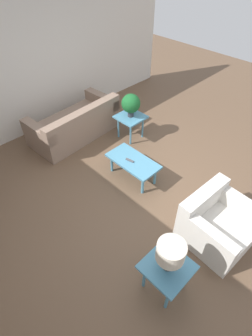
{
  "coord_description": "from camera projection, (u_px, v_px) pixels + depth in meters",
  "views": [
    {
      "loc": [
        -2.11,
        2.5,
        3.53
      ],
      "look_at": [
        0.16,
        0.27,
        0.55
      ],
      "focal_mm": 28.0,
      "sensor_mm": 36.0,
      "label": 1
    }
  ],
  "objects": [
    {
      "name": "table_lamp",
      "position": [
        171.0,
        253.0,
        2.91
      ],
      "size": [
        0.33,
        0.33,
        0.46
      ],
      "color": "#333333",
      "rests_on": "side_table_lamp"
    },
    {
      "name": "ground_plane",
      "position": [
        142.0,
        187.0,
        4.79
      ],
      "size": [
        14.0,
        14.0,
        0.0
      ],
      "primitive_type": "plane",
      "color": "brown"
    },
    {
      "name": "armchair",
      "position": [
        216.0,
        224.0,
        3.86
      ],
      "size": [
        0.96,
        1.0,
        0.76
      ],
      "rotation": [
        0.0,
        0.0,
        -1.63
      ],
      "color": "silver",
      "rests_on": "ground_plane"
    },
    {
      "name": "side_table_plant",
      "position": [
        131.0,
        119.0,
        5.61
      ],
      "size": [
        0.55,
        0.55,
        0.54
      ],
      "color": "teal",
      "rests_on": "ground_plane"
    },
    {
      "name": "sofa",
      "position": [
        76.0,
        125.0,
        5.75
      ],
      "size": [
        1.07,
        1.99,
        0.78
      ],
      "rotation": [
        0.0,
        0.0,
        1.63
      ],
      "color": "gray",
      "rests_on": "ground_plane"
    },
    {
      "name": "wall_right",
      "position": [
        38.0,
        66.0,
        5.46
      ],
      "size": [
        0.12,
        7.2,
        2.7
      ],
      "color": "silver",
      "rests_on": "ground_plane"
    },
    {
      "name": "remote_control",
      "position": [
        130.0,
        160.0,
        4.68
      ],
      "size": [
        0.16,
        0.07,
        0.02
      ],
      "color": "#4C4C51",
      "rests_on": "coffee_table"
    },
    {
      "name": "coffee_table",
      "position": [
        133.0,
        163.0,
        4.73
      ],
      "size": [
        0.97,
        0.5,
        0.42
      ],
      "color": "teal",
      "rests_on": "ground_plane"
    },
    {
      "name": "side_table_lamp",
      "position": [
        167.0,
        269.0,
        3.18
      ],
      "size": [
        0.55,
        0.55,
        0.54
      ],
      "color": "teal",
      "rests_on": "ground_plane"
    },
    {
      "name": "potted_plant",
      "position": [
        131.0,
        104.0,
        5.35
      ],
      "size": [
        0.39,
        0.39,
        0.5
      ],
      "color": "#333338",
      "rests_on": "side_table_plant"
    }
  ]
}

